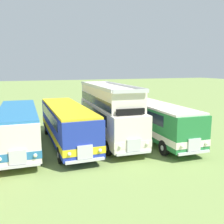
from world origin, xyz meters
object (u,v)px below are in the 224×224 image
at_px(bus_seventh_in_row, 151,117).
at_px(bus_fourth_in_row, 18,125).
at_px(bus_fifth_in_row, 67,122).
at_px(bus_sixth_in_row, 109,111).

bearing_deg(bus_seventh_in_row, bus_fourth_in_row, 176.02).
xyz_separation_m(bus_fifth_in_row, bus_sixth_in_row, (3.46, 0.11, 0.60)).
bearing_deg(bus_seventh_in_row, bus_sixth_in_row, 166.27).
relative_size(bus_fifth_in_row, bus_seventh_in_row, 0.93).
relative_size(bus_sixth_in_row, bus_seventh_in_row, 0.92).
bearing_deg(bus_sixth_in_row, bus_fourth_in_row, -178.98).
bearing_deg(bus_seventh_in_row, bus_fifth_in_row, 173.95).
xyz_separation_m(bus_fifth_in_row, bus_seventh_in_row, (6.91, -0.73, 0.00)).
relative_size(bus_fourth_in_row, bus_sixth_in_row, 0.93).
bearing_deg(bus_sixth_in_row, bus_seventh_in_row, -13.73).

